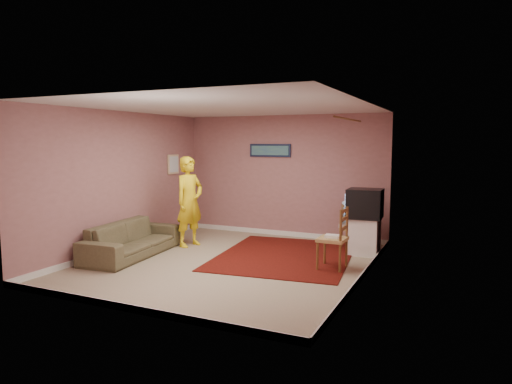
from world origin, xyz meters
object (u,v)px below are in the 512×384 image
at_px(tv_cabinet, 364,236).
at_px(sofa, 132,239).
at_px(person, 190,202).
at_px(crt_tv, 365,204).
at_px(chair_a, 350,223).
at_px(chair_b, 333,232).

bearing_deg(tv_cabinet, sofa, -153.69).
xyz_separation_m(tv_cabinet, sofa, (-3.75, -1.85, -0.03)).
height_order(tv_cabinet, person, person).
bearing_deg(tv_cabinet, crt_tv, -177.75).
distance_m(crt_tv, sofa, 4.22).
relative_size(tv_cabinet, chair_a, 1.45).
relative_size(crt_tv, chair_b, 1.18).
height_order(tv_cabinet, crt_tv, crt_tv).
bearing_deg(sofa, crt_tv, -69.03).
xyz_separation_m(tv_cabinet, chair_b, (-0.27, -1.18, 0.28)).
xyz_separation_m(tv_cabinet, crt_tv, (-0.01, -0.00, 0.60)).
height_order(crt_tv, sofa, crt_tv).
relative_size(tv_cabinet, sofa, 0.32).
bearing_deg(crt_tv, person, -169.37).
bearing_deg(tv_cabinet, chair_a, 142.82).
height_order(chair_a, person, person).
bearing_deg(crt_tv, tv_cabinet, -0.00).
bearing_deg(person, crt_tv, -62.92).
bearing_deg(sofa, tv_cabinet, -69.06).
bearing_deg(chair_a, chair_b, -98.05).
height_order(chair_b, person, person).
bearing_deg(chair_a, person, -171.35).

